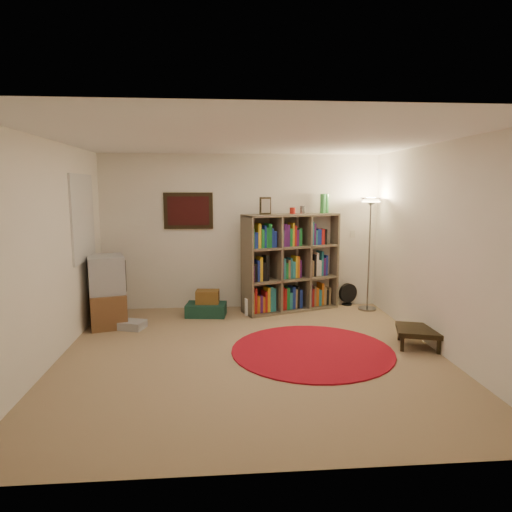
{
  "coord_description": "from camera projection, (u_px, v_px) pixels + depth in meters",
  "views": [
    {
      "loc": [
        -0.38,
        -5.15,
        1.97
      ],
      "look_at": [
        0.1,
        0.6,
        1.1
      ],
      "focal_mm": 32.0,
      "sensor_mm": 36.0,
      "label": 1
    }
  ],
  "objects": [
    {
      "name": "room",
      "position": [
        247.0,
        250.0,
        5.25
      ],
      "size": [
        4.54,
        4.54,
        2.54
      ],
      "color": "#977B58",
      "rests_on": "ground"
    },
    {
      "name": "bookshelf",
      "position": [
        289.0,
        264.0,
        7.31
      ],
      "size": [
        1.62,
        0.94,
        1.87
      ],
      "rotation": [
        0.0,
        0.0,
        0.34
      ],
      "color": "brown",
      "rests_on": "ground"
    },
    {
      "name": "floor_lamp",
      "position": [
        370.0,
        217.0,
        7.2
      ],
      "size": [
        0.43,
        0.43,
        1.81
      ],
      "rotation": [
        0.0,
        0.0,
        -0.29
      ],
      "color": "gray",
      "rests_on": "ground"
    },
    {
      "name": "floor_fan",
      "position": [
        348.0,
        294.0,
        7.68
      ],
      "size": [
        0.33,
        0.22,
        0.37
      ],
      "rotation": [
        0.0,
        0.0,
        0.35
      ],
      "color": "black",
      "rests_on": "ground"
    },
    {
      "name": "tv_stand",
      "position": [
        107.0,
        292.0,
        6.53
      ],
      "size": [
        0.66,
        0.8,
        1.01
      ],
      "rotation": [
        0.0,
        0.0,
        0.3
      ],
      "color": "brown",
      "rests_on": "ground"
    },
    {
      "name": "dvd_box",
      "position": [
        132.0,
        325.0,
        6.41
      ],
      "size": [
        0.4,
        0.37,
        0.11
      ],
      "rotation": [
        0.0,
        0.0,
        -0.31
      ],
      "color": "#A4A4A8",
      "rests_on": "ground"
    },
    {
      "name": "suitcase",
      "position": [
        206.0,
        310.0,
        7.06
      ],
      "size": [
        0.65,
        0.46,
        0.19
      ],
      "rotation": [
        0.0,
        0.0,
        -0.13
      ],
      "color": "#15392C",
      "rests_on": "ground"
    },
    {
      "name": "wicker_basket",
      "position": [
        208.0,
        297.0,
        7.05
      ],
      "size": [
        0.37,
        0.28,
        0.2
      ],
      "rotation": [
        0.0,
        0.0,
        -0.08
      ],
      "color": "brown",
      "rests_on": "suitcase"
    },
    {
      "name": "paper_towel",
      "position": [
        249.0,
        307.0,
        7.09
      ],
      "size": [
        0.14,
        0.14,
        0.26
      ],
      "rotation": [
        0.0,
        0.0,
        -0.11
      ],
      "color": "white",
      "rests_on": "ground"
    },
    {
      "name": "red_rug",
      "position": [
        312.0,
        350.0,
        5.53
      ],
      "size": [
        1.96,
        1.96,
        0.02
      ],
      "color": "maroon",
      "rests_on": "ground"
    },
    {
      "name": "side_table",
      "position": [
        419.0,
        331.0,
        5.66
      ],
      "size": [
        0.65,
        0.65,
        0.24
      ],
      "rotation": [
        0.0,
        0.0,
        -0.31
      ],
      "color": "black",
      "rests_on": "ground"
    }
  ]
}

